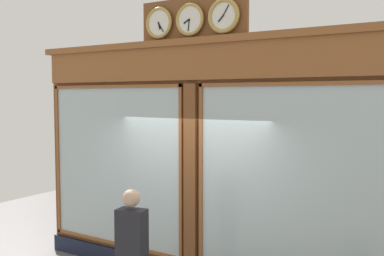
{
  "coord_description": "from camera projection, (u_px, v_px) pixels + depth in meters",
  "views": [
    {
      "loc": [
        -3.37,
        5.44,
        2.82
      ],
      "look_at": [
        0.0,
        0.0,
        2.36
      ],
      "focal_mm": 41.04,
      "sensor_mm": 36.0,
      "label": 1
    }
  ],
  "objects": [
    {
      "name": "shop_facade",
      "position": [
        196.0,
        161.0,
        6.56
      ],
      "size": [
        6.02,
        0.42,
        4.25
      ],
      "color": "brown",
      "rests_on": "ground_plane"
    },
    {
      "name": "pedestrian",
      "position": [
        132.0,
        250.0,
        5.42
      ],
      "size": [
        0.39,
        0.27,
        1.69
      ],
      "color": "black",
      "rests_on": "ground_plane"
    }
  ]
}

